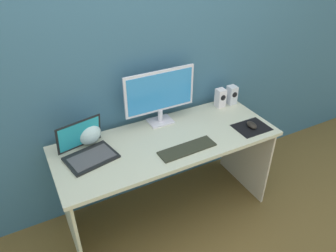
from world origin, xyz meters
The scene contains 11 objects.
ground_plane centered at (0.00, 0.00, 0.00)m, with size 8.00×8.00×0.00m, color brown.
wall_back centered at (0.00, 0.37, 1.25)m, with size 6.00×0.04×2.50m, color #37617D.
desk centered at (0.00, 0.00, 0.58)m, with size 1.58×0.62×0.72m.
monitor centered at (0.06, 0.23, 0.95)m, with size 0.55×0.14×0.42m.
speaker_right centered at (0.72, 0.22, 0.79)m, with size 0.07×0.08×0.15m.
speaker_near_monitor centered at (0.60, 0.22, 0.79)m, with size 0.07×0.07×0.15m.
laptop centered at (-0.54, 0.08, 0.76)m, with size 0.36×0.32×0.23m.
fishbowl centered at (-0.50, 0.22, 0.80)m, with size 0.18×0.18×0.18m, color silver.
keyboard_external centered at (0.06, -0.17, 0.72)m, with size 0.40×0.12×0.01m, color #2C2E20.
mousepad centered at (0.62, -0.16, 0.72)m, with size 0.25×0.20×0.00m, color black.
mouse centered at (0.62, -0.15, 0.74)m, with size 0.06×0.10×0.04m, color black.
Camera 1 is at (-0.84, -1.61, 2.00)m, focal length 33.92 mm.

